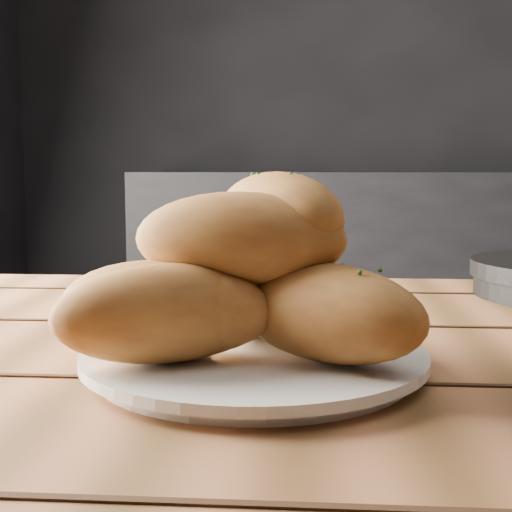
{
  "coord_description": "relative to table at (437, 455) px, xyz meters",
  "views": [
    {
      "loc": [
        -0.77,
        -1.02,
        0.91
      ],
      "look_at": [
        -0.81,
        -0.45,
        0.84
      ],
      "focal_mm": 50.0,
      "sensor_mm": 36.0,
      "label": 1
    }
  ],
  "objects": [
    {
      "name": "bread_rolls",
      "position": [
        -0.17,
        -0.08,
        0.17
      ],
      "size": [
        0.3,
        0.25,
        0.14
      ],
      "color": "#AD7530",
      "rests_on": "plate"
    },
    {
      "name": "back_wall",
      "position": [
        0.65,
        2.4,
        0.7
      ],
      "size": [
        4.0,
        0.04,
        2.7
      ],
      "primitive_type": "cube",
      "color": "black",
      "rests_on": "ground"
    },
    {
      "name": "table",
      "position": [
        0.0,
        0.0,
        0.0
      ],
      "size": [
        1.63,
        0.85,
        0.75
      ],
      "color": "#9E613B",
      "rests_on": "ground"
    },
    {
      "name": "counter",
      "position": [
        0.65,
        2.1,
        -0.2
      ],
      "size": [
        2.8,
        0.6,
        0.9
      ],
      "primitive_type": "cube",
      "color": "black",
      "rests_on": "ground"
    },
    {
      "name": "plate",
      "position": [
        -0.16,
        -0.07,
        0.1
      ],
      "size": [
        0.27,
        0.27,
        0.02
      ],
      "color": "white",
      "rests_on": "table"
    }
  ]
}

